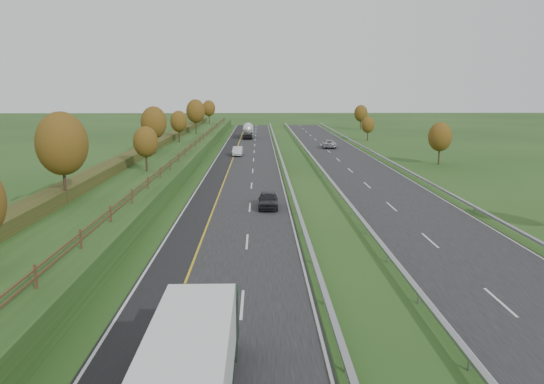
% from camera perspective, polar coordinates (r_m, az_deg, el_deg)
% --- Properties ---
extents(ground, '(400.00, 400.00, 0.00)m').
position_cam_1_polar(ground, '(71.94, 3.26, 1.81)').
color(ground, '#214217').
rests_on(ground, ground).
extents(near_carriageway, '(10.50, 200.00, 0.04)m').
position_cam_1_polar(near_carriageway, '(76.68, -3.02, 2.39)').
color(near_carriageway, black).
rests_on(near_carriageway, ground).
extents(far_carriageway, '(10.50, 200.00, 0.04)m').
position_cam_1_polar(far_carriageway, '(77.97, 9.21, 2.41)').
color(far_carriageway, black).
rests_on(far_carriageway, ground).
extents(hard_shoulder, '(3.00, 200.00, 0.04)m').
position_cam_1_polar(hard_shoulder, '(76.88, -5.81, 2.38)').
color(hard_shoulder, black).
rests_on(hard_shoulder, ground).
extents(lane_markings, '(26.75, 200.00, 0.01)m').
position_cam_1_polar(lane_markings, '(76.64, 1.77, 2.42)').
color(lane_markings, silver).
rests_on(lane_markings, near_carriageway).
extents(embankment_left, '(12.00, 200.00, 2.00)m').
position_cam_1_polar(embankment_left, '(78.01, -12.63, 3.02)').
color(embankment_left, '#214217').
rests_on(embankment_left, ground).
extents(hedge_left, '(2.20, 180.00, 1.10)m').
position_cam_1_polar(hedge_left, '(78.23, -14.11, 4.12)').
color(hedge_left, '#303817').
rests_on(hedge_left, embankment_left).
extents(fence_left, '(0.12, 189.06, 1.20)m').
position_cam_1_polar(fence_left, '(76.64, -9.43, 4.30)').
color(fence_left, '#422B19').
rests_on(fence_left, embankment_left).
extents(median_barrier_near, '(0.32, 200.00, 0.71)m').
position_cam_1_polar(median_barrier_near, '(76.64, 1.25, 2.85)').
color(median_barrier_near, gray).
rests_on(median_barrier_near, ground).
extents(median_barrier_far, '(0.32, 200.00, 0.71)m').
position_cam_1_polar(median_barrier_far, '(77.04, 5.04, 2.85)').
color(median_barrier_far, gray).
rests_on(median_barrier_far, ground).
extents(outer_barrier_far, '(0.32, 200.00, 0.71)m').
position_cam_1_polar(outer_barrier_far, '(79.15, 13.35, 2.82)').
color(outer_barrier_far, gray).
rests_on(outer_barrier_far, ground).
extents(trees_left, '(6.64, 164.30, 7.66)m').
position_cam_1_polar(trees_left, '(74.11, -13.03, 6.77)').
color(trees_left, '#2D2116').
rests_on(trees_left, embankment_left).
extents(trees_far, '(8.45, 118.60, 7.12)m').
position_cam_1_polar(trees_far, '(108.81, 13.41, 6.87)').
color(trees_far, '#2D2116').
rests_on(trees_far, ground).
extents(road_tanker, '(2.40, 11.22, 3.46)m').
position_cam_1_polar(road_tanker, '(128.68, -2.60, 6.66)').
color(road_tanker, silver).
rests_on(road_tanker, near_carriageway).
extents(car_dark_near, '(1.98, 4.72, 1.60)m').
position_cam_1_polar(car_dark_near, '(51.60, -0.42, -0.85)').
color(car_dark_near, black).
rests_on(car_dark_near, near_carriageway).
extents(car_silver_mid, '(1.77, 4.77, 1.56)m').
position_cam_1_polar(car_silver_mid, '(93.53, -3.71, 4.42)').
color(car_silver_mid, silver).
rests_on(car_silver_mid, near_carriageway).
extents(car_small_far, '(2.26, 4.59, 1.28)m').
position_cam_1_polar(car_small_far, '(136.95, -2.58, 6.42)').
color(car_small_far, '#162546').
rests_on(car_small_far, near_carriageway).
extents(car_oncoming, '(3.14, 5.96, 1.60)m').
position_cam_1_polar(car_oncoming, '(106.63, 6.15, 5.18)').
color(car_oncoming, '#A8AAAD').
rests_on(car_oncoming, far_carriageway).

